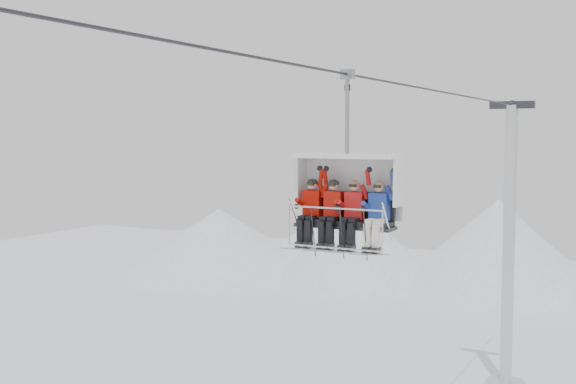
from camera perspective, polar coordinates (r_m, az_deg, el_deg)
The scene contains 8 objects.
ridgeline at distance 55.64m, azimuth 19.27°, elevation -5.11°, with size 72.00×21.00×7.00m.
lift_tower_right at distance 35.40m, azimuth 17.00°, elevation -5.67°, with size 2.00×1.80×13.48m.
haul_cable at distance 13.93m, azimuth -0.00°, elevation 10.14°, with size 0.06×0.06×50.00m, color #2D2D32.
chairlift_carrier at distance 16.61m, azimuth 4.83°, elevation 0.22°, with size 2.47×1.17×3.98m.
skier_far_left at distance 16.72m, azimuth 1.82°, elevation -1.35°, with size 0.42×1.69×1.67m.
skier_center_left at distance 16.49m, azimuth 3.51°, elevation -1.44°, with size 0.42×1.69×1.67m.
skier_center_right at distance 16.28m, azimuth 5.16°, elevation -1.53°, with size 0.42×1.69×1.67m.
skier_far_right at distance 16.07m, azimuth 7.08°, elevation -1.62°, with size 0.42×1.69×1.67m.
Camera 1 is at (6.49, -12.25, 11.95)m, focal length 45.00 mm.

